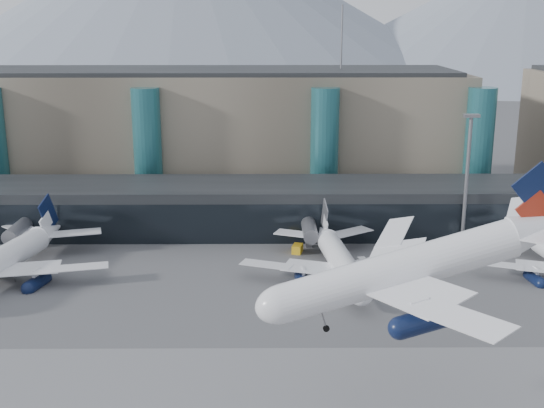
{
  "coord_description": "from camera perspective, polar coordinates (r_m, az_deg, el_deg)",
  "views": [
    {
      "loc": [
        -8.02,
        -77.93,
        42.63
      ],
      "look_at": [
        -7.19,
        32.0,
        12.73
      ],
      "focal_mm": 45.0,
      "sensor_mm": 36.0,
      "label": 1
    }
  ],
  "objects": [
    {
      "name": "terminal_main",
      "position": [
        170.97,
        -6.16,
        5.98
      ],
      "size": [
        130.0,
        30.0,
        31.0
      ],
      "color": "gray",
      "rests_on": "ground"
    },
    {
      "name": "jet_parked_left",
      "position": [
        124.89,
        -21.2,
        -3.54
      ],
      "size": [
        37.58,
        38.61,
        12.41
      ],
      "rotation": [
        0.0,
        0.0,
        1.34
      ],
      "color": "white",
      "rests_on": "ground"
    },
    {
      "name": "teal_towers",
      "position": [
        154.77,
        -3.01,
        4.54
      ],
      "size": [
        116.4,
        19.4,
        46.0
      ],
      "color": "#296B73",
      "rests_on": "ground"
    },
    {
      "name": "jet_parked_mid",
      "position": [
        117.45,
        5.55,
        -3.88
      ],
      "size": [
        35.45,
        35.23,
        11.48
      ],
      "rotation": [
        0.0,
        0.0,
        1.68
      ],
      "color": "white",
      "rests_on": "ground"
    },
    {
      "name": "veh_b",
      "position": [
        128.74,
        2.14,
        -3.76
      ],
      "size": [
        2.33,
        3.08,
        1.58
      ],
      "primitive_type": "cube",
      "rotation": [
        0.0,
        0.0,
        1.31
      ],
      "color": "yellow",
      "rests_on": "ground"
    },
    {
      "name": "concourse",
      "position": [
        141.02,
        2.84,
        -0.29
      ],
      "size": [
        170.0,
        27.0,
        10.0
      ],
      "color": "black",
      "rests_on": "ground"
    },
    {
      "name": "veh_g",
      "position": [
        123.15,
        7.59,
        -4.84
      ],
      "size": [
        1.83,
        2.55,
        1.35
      ],
      "primitive_type": "cube",
      "rotation": [
        0.0,
        0.0,
        -1.35
      ],
      "color": "silver",
      "rests_on": "ground"
    },
    {
      "name": "hero_jet",
      "position": [
        72.69,
        12.99,
        -4.16
      ],
      "size": [
        35.75,
        36.48,
        11.77
      ],
      "rotation": [
        0.0,
        -0.27,
        0.06
      ],
      "color": "white",
      "rests_on": "ground"
    },
    {
      "name": "veh_d",
      "position": [
        131.67,
        17.04,
        -4.04
      ],
      "size": [
        2.44,
        2.84,
        1.43
      ],
      "primitive_type": "cube",
      "rotation": [
        0.0,
        0.0,
        1.03
      ],
      "color": "silver",
      "rests_on": "ground"
    },
    {
      "name": "veh_c",
      "position": [
        112.34,
        7.6,
        -6.6
      ],
      "size": [
        4.62,
        3.55,
        2.28
      ],
      "primitive_type": "cube",
      "rotation": [
        0.0,
        0.0,
        -0.38
      ],
      "color": "#4C4C51",
      "rests_on": "ground"
    },
    {
      "name": "lightmast_mid",
      "position": [
        134.54,
        16.01,
        2.51
      ],
      "size": [
        3.0,
        1.2,
        25.6
      ],
      "color": "slate",
      "rests_on": "ground"
    },
    {
      "name": "ground",
      "position": [
        89.19,
        4.91,
        -13.4
      ],
      "size": [
        900.0,
        900.0,
        0.0
      ],
      "primitive_type": "plane",
      "color": "#515154",
      "rests_on": "ground"
    },
    {
      "name": "mountain_ridge",
      "position": [
        458.57,
        2.67,
        15.59
      ],
      "size": [
        910.0,
        400.0,
        110.0
      ],
      "color": "gray",
      "rests_on": "ground"
    }
  ]
}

